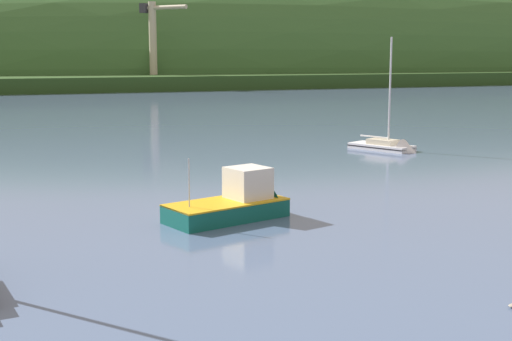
% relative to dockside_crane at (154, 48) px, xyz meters
% --- Properties ---
extents(far_shoreline_hill, '(557.43, 131.96, 63.27)m').
position_rel_dockside_crane_xyz_m(far_shoreline_hill, '(74.72, 42.39, -9.08)').
color(far_shoreline_hill, '#27431B').
rests_on(far_shoreline_hill, ground).
extents(dockside_crane, '(9.63, 10.06, 19.32)m').
position_rel_dockside_crane_xyz_m(dockside_crane, '(0.00, 0.00, 0.00)').
color(dockside_crane, '#4C4C51').
rests_on(dockside_crane, ground).
extents(sailboat_far_left, '(5.13, 6.49, 10.67)m').
position_rel_dockside_crane_xyz_m(sailboat_far_left, '(6.17, -108.09, -9.04)').
color(sailboat_far_left, white).
rests_on(sailboat_far_left, ground).
extents(fishing_boat_moored, '(7.07, 4.84, 4.27)m').
position_rel_dockside_crane_xyz_m(fishing_boat_moored, '(-12.36, -128.92, -8.62)').
color(fishing_boat_moored, '#0F564C').
rests_on(fishing_boat_moored, ground).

